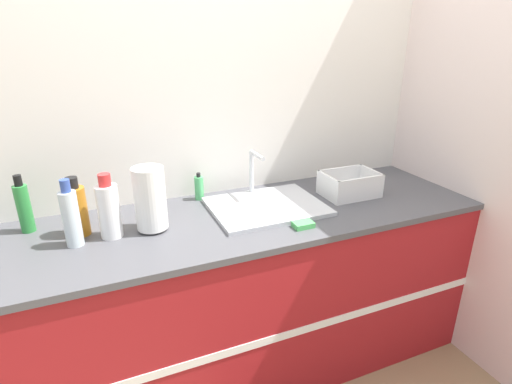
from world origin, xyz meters
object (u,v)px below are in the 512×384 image
(dish_rack, at_px, (349,187))
(bottle_clear, at_px, (71,217))
(sink, at_px, (266,205))
(bottle_amber, at_px, (76,210))
(bottle_white_spray, at_px, (109,210))
(bottle_green, at_px, (24,207))
(soap_dispenser, at_px, (199,188))
(paper_towel_roll, at_px, (150,199))

(dish_rack, height_order, bottle_clear, bottle_clear)
(sink, distance_m, bottle_amber, 0.85)
(sink, height_order, bottle_clear, bottle_clear)
(bottle_white_spray, bearing_deg, bottle_amber, 149.81)
(bottle_green, distance_m, soap_dispenser, 0.78)
(paper_towel_roll, bearing_deg, bottle_clear, -176.59)
(dish_rack, xyz_separation_m, bottle_clear, (-1.34, -0.03, 0.08))
(bottle_green, bearing_deg, soap_dispenser, 4.95)
(bottle_clear, xyz_separation_m, soap_dispenser, (0.59, 0.28, -0.06))
(paper_towel_roll, relative_size, bottle_amber, 1.10)
(bottle_green, bearing_deg, dish_rack, -6.99)
(bottle_clear, bearing_deg, sink, 2.76)
(sink, xyz_separation_m, paper_towel_roll, (-0.55, -0.02, 0.13))
(sink, bearing_deg, dish_rack, -1.92)
(bottle_white_spray, distance_m, soap_dispenser, 0.52)
(bottle_white_spray, bearing_deg, sink, 1.63)
(bottle_green, bearing_deg, paper_towel_roll, -21.27)
(sink, relative_size, bottle_green, 2.11)
(sink, relative_size, bottle_amber, 2.10)
(paper_towel_roll, distance_m, dish_rack, 1.03)
(sink, distance_m, dish_rack, 0.48)
(dish_rack, distance_m, bottle_clear, 1.34)
(paper_towel_roll, relative_size, bottle_clear, 1.01)
(bottle_clear, height_order, bottle_white_spray, bottle_clear)
(sink, bearing_deg, bottle_white_spray, -178.37)
(paper_towel_roll, height_order, bottle_clear, paper_towel_roll)
(bottle_amber, bearing_deg, bottle_clear, -101.10)
(bottle_white_spray, bearing_deg, dish_rack, 0.22)
(bottle_white_spray, height_order, soap_dispenser, bottle_white_spray)
(dish_rack, relative_size, bottle_green, 1.11)
(bottle_amber, bearing_deg, paper_towel_roll, -14.31)
(sink, distance_m, bottle_clear, 0.87)
(sink, relative_size, bottle_clear, 1.92)
(bottle_white_spray, height_order, bottle_amber, bottle_white_spray)
(bottle_amber, bearing_deg, soap_dispenser, 18.01)
(bottle_green, height_order, soap_dispenser, bottle_green)
(sink, height_order, bottle_amber, bottle_amber)
(bottle_clear, relative_size, bottle_amber, 1.09)
(paper_towel_roll, height_order, bottle_green, paper_towel_roll)
(dish_rack, distance_m, bottle_amber, 1.32)
(bottle_green, xyz_separation_m, bottle_white_spray, (0.33, -0.19, 0.01))
(bottle_clear, xyz_separation_m, bottle_green, (-0.19, 0.21, -0.01))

